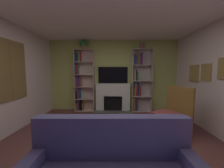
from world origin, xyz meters
TOP-DOWN VIEW (x-y plane):
  - ground_plane at (0.00, 0.00)m, footprint 6.24×6.24m
  - wall_back_accent at (0.00, 2.63)m, footprint 4.72×0.06m
  - ceiling at (0.00, 0.00)m, footprint 4.72×5.32m
  - fireplace at (0.00, 2.49)m, footprint 1.32×0.52m
  - tv at (0.00, 2.57)m, footprint 1.06×0.06m
  - bookshelf_left at (-1.12, 2.50)m, footprint 0.69×0.28m
  - bookshelf_right at (0.94, 2.50)m, footprint 0.69×0.28m
  - potted_plant at (-1.03, 2.45)m, footprint 0.23×0.23m
  - vase_with_flowers at (1.03, 2.45)m, footprint 0.14×0.14m
  - armchair at (1.42, 0.70)m, footprint 0.85×0.89m
  - coffee_table at (0.05, -0.46)m, footprint 0.95×0.53m

SIDE VIEW (x-z plane):
  - ground_plane at x=0.00m, z-range 0.00..0.00m
  - coffee_table at x=0.05m, z-range 0.15..0.53m
  - armchair at x=1.42m, z-range -0.02..1.07m
  - fireplace at x=0.00m, z-range 0.03..1.03m
  - bookshelf_left at x=-1.12m, z-range -0.03..2.18m
  - bookshelf_right at x=0.94m, z-range -0.01..2.20m
  - wall_back_accent at x=0.00m, z-range 0.00..2.56m
  - tv at x=0.00m, z-range 1.01..1.60m
  - vase_with_flowers at x=1.03m, z-range 2.15..2.48m
  - potted_plant at x=-1.03m, z-range 2.23..2.55m
  - ceiling at x=0.00m, z-range 2.56..2.62m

